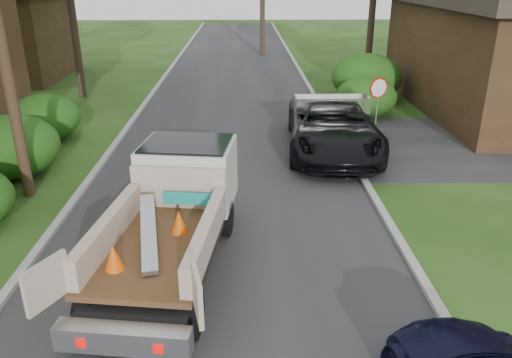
{
  "coord_description": "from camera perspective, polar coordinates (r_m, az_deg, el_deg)",
  "views": [
    {
      "loc": [
        0.52,
        -7.93,
        5.81
      ],
      "look_at": [
        0.81,
        3.11,
        1.2
      ],
      "focal_mm": 35.0,
      "sensor_mm": 36.0,
      "label": 1
    }
  ],
  "objects": [
    {
      "name": "hedge_left_b",
      "position": [
        16.77,
        -26.24,
        3.36
      ],
      "size": [
        2.86,
        2.86,
        1.87
      ],
      "primitive_type": "ellipsoid",
      "color": "#1C4710",
      "rests_on": "ground"
    },
    {
      "name": "hedge_left_c",
      "position": [
        19.99,
        -23.1,
        6.46
      ],
      "size": [
        2.6,
        2.6,
        1.7
      ],
      "primitive_type": "ellipsoid",
      "color": "#1C4710",
      "rests_on": "ground"
    },
    {
      "name": "curb_right",
      "position": [
        19.17,
        9.35,
        4.88
      ],
      "size": [
        0.2,
        90.0,
        0.12
      ],
      "primitive_type": "cube",
      "color": "#9E9E99",
      "rests_on": "ground"
    },
    {
      "name": "hedge_right_a",
      "position": [
        22.15,
        12.47,
        9.18
      ],
      "size": [
        2.6,
        2.6,
        1.7
      ],
      "primitive_type": "ellipsoid",
      "color": "#1C4710",
      "rests_on": "ground"
    },
    {
      "name": "hedge_right_b",
      "position": [
        25.11,
        12.52,
        11.32
      ],
      "size": [
        3.38,
        3.38,
        2.21
      ],
      "primitive_type": "ellipsoid",
      "color": "#1C4710",
      "rests_on": "ground"
    },
    {
      "name": "black_pickup",
      "position": [
        17.4,
        8.78,
        5.98
      ],
      "size": [
        3.48,
        6.68,
        1.8
      ],
      "primitive_type": "imported",
      "rotation": [
        0.0,
        0.0,
        -0.08
      ],
      "color": "black",
      "rests_on": "ground"
    },
    {
      "name": "road",
      "position": [
        18.85,
        -3.04,
        4.68
      ],
      "size": [
        8.0,
        90.0,
        0.02
      ],
      "primitive_type": "cube",
      "color": "#28282B",
      "rests_on": "ground"
    },
    {
      "name": "ground",
      "position": [
        9.84,
        -4.37,
        -13.6
      ],
      "size": [
        120.0,
        120.0,
        0.0
      ],
      "primitive_type": "plane",
      "color": "#214012",
      "rests_on": "ground"
    },
    {
      "name": "curb_left",
      "position": [
        19.39,
        -15.29,
        4.58
      ],
      "size": [
        0.2,
        90.0,
        0.12
      ],
      "primitive_type": "cube",
      "color": "#9E9E99",
      "rests_on": "ground"
    },
    {
      "name": "flatbed_truck",
      "position": [
        10.95,
        -8.94,
        -2.57
      ],
      "size": [
        3.13,
        6.05,
        2.2
      ],
      "rotation": [
        0.0,
        0.0,
        -0.13
      ],
      "color": "black",
      "rests_on": "ground"
    },
    {
      "name": "stop_sign",
      "position": [
        18.02,
        13.74,
        9.08
      ],
      "size": [
        0.71,
        0.32,
        2.48
      ],
      "color": "slate",
      "rests_on": "ground"
    }
  ]
}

